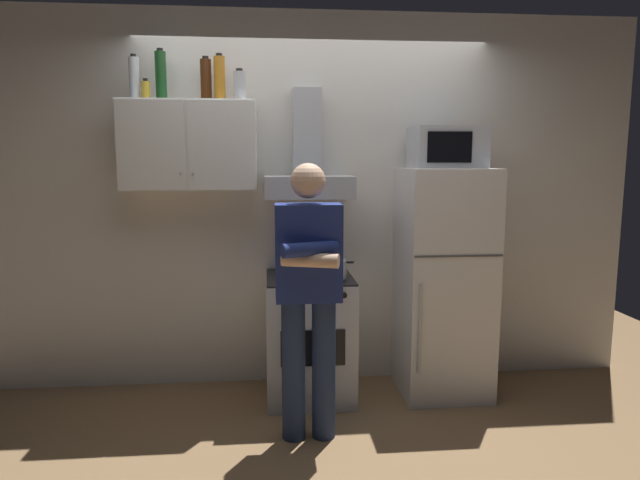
{
  "coord_description": "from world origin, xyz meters",
  "views": [
    {
      "loc": [
        -0.32,
        -3.49,
        1.66
      ],
      "look_at": [
        0.0,
        0.0,
        1.15
      ],
      "focal_mm": 31.15,
      "sensor_mm": 36.0,
      "label": 1
    }
  ],
  "objects_px": {
    "upper_cabinet": "(190,146)",
    "bottle_spice_jar": "(146,90)",
    "bottle_wine_green": "(161,76)",
    "bottle_liquor_amber": "(220,78)",
    "stove_oven": "(310,336)",
    "bottle_rum_dark": "(206,80)",
    "person_standing": "(309,291)",
    "range_hood": "(308,169)",
    "refrigerator": "(443,282)",
    "cooking_pot": "(330,269)",
    "microwave": "(447,148)",
    "bottle_vodka_clear": "(134,78)",
    "bottle_canister_steel": "(240,86)"
  },
  "relations": [
    {
      "from": "upper_cabinet",
      "to": "bottle_spice_jar",
      "type": "distance_m",
      "value": 0.45
    },
    {
      "from": "bottle_wine_green",
      "to": "bottle_liquor_amber",
      "type": "relative_size",
      "value": 1.09
    },
    {
      "from": "stove_oven",
      "to": "bottle_rum_dark",
      "type": "height_order",
      "value": "bottle_rum_dark"
    },
    {
      "from": "stove_oven",
      "to": "person_standing",
      "type": "distance_m",
      "value": 0.77
    },
    {
      "from": "bottle_spice_jar",
      "to": "range_hood",
      "type": "bearing_deg",
      "value": 0.49
    },
    {
      "from": "bottle_spice_jar",
      "to": "bottle_wine_green",
      "type": "bearing_deg",
      "value": 10.84
    },
    {
      "from": "upper_cabinet",
      "to": "refrigerator",
      "type": "xyz_separation_m",
      "value": [
        1.75,
        -0.12,
        -0.95
      ]
    },
    {
      "from": "person_standing",
      "to": "bottle_spice_jar",
      "type": "bearing_deg",
      "value": 144.76
    },
    {
      "from": "cooking_pot",
      "to": "stove_oven",
      "type": "bearing_deg",
      "value": 137.51
    },
    {
      "from": "range_hood",
      "to": "upper_cabinet",
      "type": "bearing_deg",
      "value": -179.91
    },
    {
      "from": "bottle_wine_green",
      "to": "bottle_spice_jar",
      "type": "bearing_deg",
      "value": -169.16
    },
    {
      "from": "refrigerator",
      "to": "cooking_pot",
      "type": "relative_size",
      "value": 5.03
    },
    {
      "from": "person_standing",
      "to": "bottle_liquor_amber",
      "type": "height_order",
      "value": "bottle_liquor_amber"
    },
    {
      "from": "stove_oven",
      "to": "cooking_pot",
      "type": "bearing_deg",
      "value": -42.49
    },
    {
      "from": "microwave",
      "to": "bottle_vodka_clear",
      "type": "relative_size",
      "value": 1.61
    },
    {
      "from": "bottle_wine_green",
      "to": "bottle_liquor_amber",
      "type": "bearing_deg",
      "value": -0.43
    },
    {
      "from": "range_hood",
      "to": "stove_oven",
      "type": "bearing_deg",
      "value": -90.0
    },
    {
      "from": "stove_oven",
      "to": "bottle_canister_steel",
      "type": "xyz_separation_m",
      "value": [
        -0.46,
        0.1,
        1.71
      ]
    },
    {
      "from": "microwave",
      "to": "person_standing",
      "type": "distance_m",
      "value": 1.45
    },
    {
      "from": "microwave",
      "to": "cooking_pot",
      "type": "bearing_deg",
      "value": -170.43
    },
    {
      "from": "microwave",
      "to": "bottle_wine_green",
      "type": "xyz_separation_m",
      "value": [
        -1.92,
        0.12,
        0.47
      ]
    },
    {
      "from": "range_hood",
      "to": "cooking_pot",
      "type": "distance_m",
      "value": 0.72
    },
    {
      "from": "bottle_spice_jar",
      "to": "bottle_liquor_amber",
      "type": "bearing_deg",
      "value": 1.89
    },
    {
      "from": "stove_oven",
      "to": "bottle_wine_green",
      "type": "xyz_separation_m",
      "value": [
        -0.98,
        0.14,
        1.78
      ]
    },
    {
      "from": "bottle_wine_green",
      "to": "bottle_rum_dark",
      "type": "bearing_deg",
      "value": 6.31
    },
    {
      "from": "range_hood",
      "to": "bottle_wine_green",
      "type": "height_order",
      "value": "bottle_wine_green"
    },
    {
      "from": "refrigerator",
      "to": "microwave",
      "type": "relative_size",
      "value": 3.33
    },
    {
      "from": "bottle_rum_dark",
      "to": "bottle_spice_jar",
      "type": "height_order",
      "value": "bottle_rum_dark"
    },
    {
      "from": "stove_oven",
      "to": "bottle_canister_steel",
      "type": "distance_m",
      "value": 1.78
    },
    {
      "from": "refrigerator",
      "to": "bottle_wine_green",
      "type": "height_order",
      "value": "bottle_wine_green"
    },
    {
      "from": "microwave",
      "to": "bottle_rum_dark",
      "type": "relative_size",
      "value": 1.63
    },
    {
      "from": "bottle_vodka_clear",
      "to": "stove_oven",
      "type": "bearing_deg",
      "value": -7.13
    },
    {
      "from": "range_hood",
      "to": "microwave",
      "type": "xyz_separation_m",
      "value": [
        0.95,
        -0.11,
        0.14
      ]
    },
    {
      "from": "refrigerator",
      "to": "person_standing",
      "type": "xyz_separation_m",
      "value": [
        -1.0,
        -0.61,
        0.1
      ]
    },
    {
      "from": "cooking_pot",
      "to": "microwave",
      "type": "bearing_deg",
      "value": 9.57
    },
    {
      "from": "stove_oven",
      "to": "range_hood",
      "type": "distance_m",
      "value": 1.17
    },
    {
      "from": "bottle_canister_steel",
      "to": "bottle_spice_jar",
      "type": "relative_size",
      "value": 1.5
    },
    {
      "from": "stove_oven",
      "to": "bottle_spice_jar",
      "type": "distance_m",
      "value": 2.0
    },
    {
      "from": "range_hood",
      "to": "bottle_liquor_amber",
      "type": "xyz_separation_m",
      "value": [
        -0.59,
        0.01,
        0.6
      ]
    },
    {
      "from": "person_standing",
      "to": "upper_cabinet",
      "type": "bearing_deg",
      "value": 135.74
    },
    {
      "from": "bottle_canister_steel",
      "to": "bottle_vodka_clear",
      "type": "height_order",
      "value": "bottle_vodka_clear"
    },
    {
      "from": "stove_oven",
      "to": "refrigerator",
      "type": "distance_m",
      "value": 1.02
    },
    {
      "from": "bottle_canister_steel",
      "to": "bottle_liquor_amber",
      "type": "distance_m",
      "value": 0.15
    },
    {
      "from": "upper_cabinet",
      "to": "bottle_rum_dark",
      "type": "bearing_deg",
      "value": 20.38
    },
    {
      "from": "upper_cabinet",
      "to": "range_hood",
      "type": "xyz_separation_m",
      "value": [
        0.8,
        0.0,
        -0.15
      ]
    },
    {
      "from": "range_hood",
      "to": "refrigerator",
      "type": "xyz_separation_m",
      "value": [
        0.95,
        -0.13,
        -0.8
      ]
    },
    {
      "from": "bottle_spice_jar",
      "to": "upper_cabinet",
      "type": "bearing_deg",
      "value": 1.67
    },
    {
      "from": "upper_cabinet",
      "to": "bottle_canister_steel",
      "type": "xyz_separation_m",
      "value": [
        0.34,
        -0.02,
        0.4
      ]
    },
    {
      "from": "stove_oven",
      "to": "bottle_rum_dark",
      "type": "relative_size",
      "value": 2.96
    },
    {
      "from": "person_standing",
      "to": "bottle_vodka_clear",
      "type": "height_order",
      "value": "bottle_vodka_clear"
    }
  ]
}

